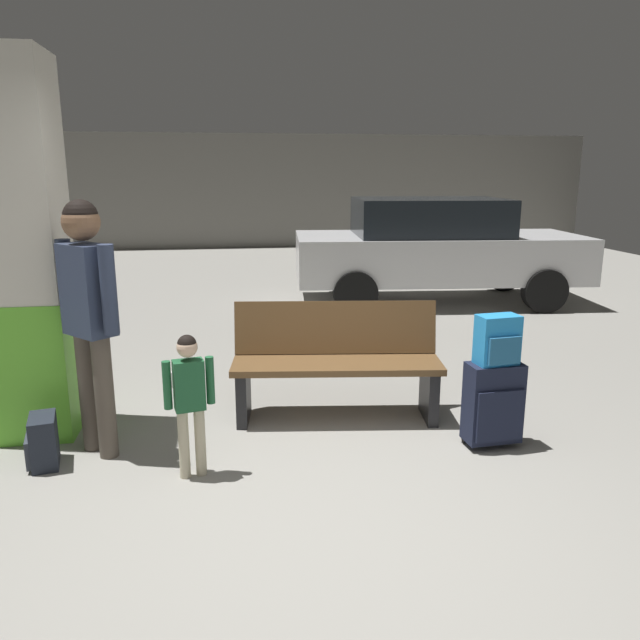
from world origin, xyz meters
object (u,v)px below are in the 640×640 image
object	(u,v)px
adult	(88,302)
parked_car_near	(435,247)
structural_pillar	(23,254)
backpack_dark_floor	(43,442)
backpack_bright	(498,341)
child	(189,391)
bench	(336,362)
suitcase	(493,403)

from	to	relation	value
adult	parked_car_near	size ratio (longest dim) A/B	0.41
structural_pillar	adult	world-z (taller)	structural_pillar
adult	parked_car_near	world-z (taller)	adult
backpack_dark_floor	backpack_bright	bearing A→B (deg)	-2.98
child	bench	bearing A→B (deg)	38.34
suitcase	adult	world-z (taller)	adult
suitcase	adult	bearing A→B (deg)	173.48
child	suitcase	bearing A→B (deg)	3.64
structural_pillar	bench	xyz separation A→B (m)	(2.23, -0.05, -0.88)
bench	backpack_bright	distance (m)	1.26
child	adult	distance (m)	0.92
adult	backpack_bright	bearing A→B (deg)	-6.53
child	parked_car_near	distance (m)	5.94
bench	parked_car_near	size ratio (longest dim) A/B	0.39
backpack_dark_floor	child	bearing A→B (deg)	-16.48
backpack_bright	parked_car_near	size ratio (longest dim) A/B	0.08
bench	backpack_bright	xyz separation A→B (m)	(0.98, -0.72, 0.33)
backpack_bright	child	world-z (taller)	backpack_bright
bench	backpack_dark_floor	size ratio (longest dim) A/B	4.86
child	parked_car_near	size ratio (longest dim) A/B	0.22
backpack_bright	child	bearing A→B (deg)	-176.38
backpack_dark_floor	parked_car_near	distance (m)	6.34
structural_pillar	child	world-z (taller)	structural_pillar
structural_pillar	child	bearing A→B (deg)	-37.86
structural_pillar	child	xyz separation A→B (m)	(1.15, -0.90, -0.75)
bench	backpack_bright	world-z (taller)	backpack_bright
suitcase	parked_car_near	xyz separation A→B (m)	(1.21, 4.83, 0.48)
bench	child	bearing A→B (deg)	-141.66
adult	backpack_dark_floor	bearing A→B (deg)	-155.29
bench	adult	bearing A→B (deg)	-166.58
suitcase	backpack_bright	bearing A→B (deg)	-46.46
backpack_dark_floor	parked_car_near	size ratio (longest dim) A/B	0.08
bench	suitcase	world-z (taller)	bench
parked_car_near	structural_pillar	bearing A→B (deg)	-137.40
structural_pillar	backpack_dark_floor	bearing A→B (deg)	-73.37
suitcase	parked_car_near	bearing A→B (deg)	75.93
backpack_bright	backpack_dark_floor	bearing A→B (deg)	177.02
backpack_bright	adult	size ratio (longest dim) A/B	0.20
bench	suitcase	distance (m)	1.22
adult	parked_car_near	distance (m)	5.98
backpack_dark_floor	parked_car_near	xyz separation A→B (m)	(4.23, 4.67, 0.64)
suitcase	parked_car_near	world-z (taller)	parked_car_near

